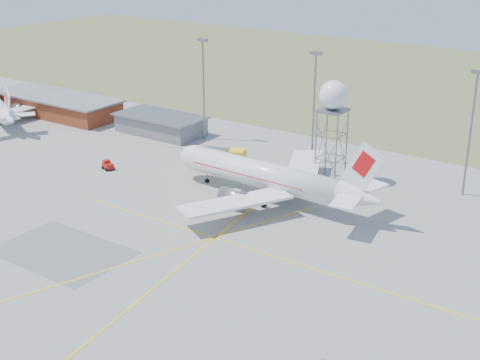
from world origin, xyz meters
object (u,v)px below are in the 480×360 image
Objects in this scene: baggage_tug at (108,166)px; radar_tower at (332,126)px; fire_truck at (221,159)px; airliner_main at (267,176)px.

radar_tower is at bearing 45.04° from baggage_tug.
radar_tower is 1.77× the size of fire_truck.
radar_tower is 40.60m from baggage_tug.
airliner_main is 15.19m from radar_tower.
radar_tower is 7.04× the size of baggage_tug.
fire_truck is at bearing -163.04° from radar_tower.
baggage_tug is at bearing -153.36° from radar_tower.
radar_tower reaches higher than baggage_tug.
baggage_tug is (-31.05, -4.39, -3.30)m from airliner_main.
airliner_main is 2.16× the size of radar_tower.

